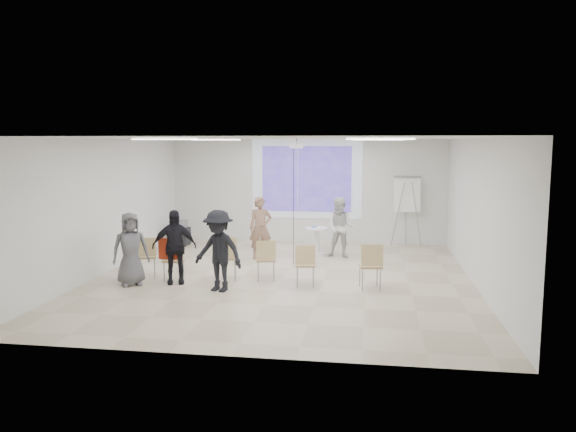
# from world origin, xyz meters

# --- Properties ---
(floor) EXTENTS (8.00, 9.00, 0.10)m
(floor) POSITION_xyz_m (0.00, 0.00, -0.05)
(floor) COLOR beige
(floor) RESTS_ON ground
(ceiling) EXTENTS (8.00, 9.00, 0.10)m
(ceiling) POSITION_xyz_m (0.00, 0.00, 3.05)
(ceiling) COLOR white
(ceiling) RESTS_ON wall_back
(wall_back) EXTENTS (8.00, 0.10, 3.00)m
(wall_back) POSITION_xyz_m (0.00, 4.55, 1.50)
(wall_back) COLOR silver
(wall_back) RESTS_ON floor
(wall_left) EXTENTS (0.10, 9.00, 3.00)m
(wall_left) POSITION_xyz_m (-4.05, 0.00, 1.50)
(wall_left) COLOR silver
(wall_left) RESTS_ON floor
(wall_right) EXTENTS (0.10, 9.00, 3.00)m
(wall_right) POSITION_xyz_m (4.05, 0.00, 1.50)
(wall_right) COLOR silver
(wall_right) RESTS_ON floor
(projection_halo) EXTENTS (3.20, 0.01, 2.30)m
(projection_halo) POSITION_xyz_m (0.00, 4.49, 1.85)
(projection_halo) COLOR silver
(projection_halo) RESTS_ON wall_back
(projection_image) EXTENTS (2.60, 0.01, 1.90)m
(projection_image) POSITION_xyz_m (0.00, 4.47, 1.85)
(projection_image) COLOR #4331A9
(projection_image) RESTS_ON wall_back
(pedestal_table) EXTENTS (0.64, 0.64, 0.74)m
(pedestal_table) POSITION_xyz_m (0.48, 2.62, 0.41)
(pedestal_table) COLOR white
(pedestal_table) RESTS_ON floor
(player_left) EXTENTS (0.75, 0.61, 1.78)m
(player_left) POSITION_xyz_m (-0.86, 1.93, 0.89)
(player_left) COLOR #97705C
(player_left) RESTS_ON floor
(player_right) EXTENTS (0.91, 0.77, 1.70)m
(player_right) POSITION_xyz_m (1.11, 2.39, 0.85)
(player_right) COLOR white
(player_right) RESTS_ON floor
(controller_left) EXTENTS (0.07, 0.12, 0.04)m
(controller_left) POSITION_xyz_m (-0.68, 2.18, 1.17)
(controller_left) COLOR white
(controller_left) RESTS_ON player_left
(controller_right) EXTENTS (0.06, 0.12, 0.04)m
(controller_right) POSITION_xyz_m (0.93, 2.64, 1.15)
(controller_right) COLOR white
(controller_right) RESTS_ON player_right
(chair_far_left) EXTENTS (0.55, 0.57, 0.89)m
(chair_far_left) POSITION_xyz_m (-2.93, -0.36, 0.53)
(chair_far_left) COLOR tan
(chair_far_left) RESTS_ON floor
(chair_left_mid) EXTENTS (0.41, 0.44, 0.85)m
(chair_left_mid) POSITION_xyz_m (-2.26, -0.56, 0.50)
(chair_left_mid) COLOR tan
(chair_left_mid) RESTS_ON floor
(chair_left_inner) EXTENTS (0.54, 0.56, 0.95)m
(chair_left_inner) POSITION_xyz_m (-1.15, -0.35, 0.56)
(chair_left_inner) COLOR tan
(chair_left_inner) RESTS_ON floor
(chair_center) EXTENTS (0.49, 0.51, 0.88)m
(chair_center) POSITION_xyz_m (-0.31, -0.26, 0.52)
(chair_center) COLOR tan
(chair_center) RESTS_ON floor
(chair_right_inner) EXTENTS (0.46, 0.48, 0.87)m
(chair_right_inner) POSITION_xyz_m (0.57, -0.62, 0.51)
(chair_right_inner) COLOR tan
(chair_right_inner) RESTS_ON floor
(chair_right_far) EXTENTS (0.51, 0.54, 0.93)m
(chair_right_far) POSITION_xyz_m (1.88, -0.68, 0.55)
(chair_right_far) COLOR tan
(chair_right_far) RESTS_ON floor
(red_jacket) EXTENTS (0.45, 0.12, 0.43)m
(red_jacket) POSITION_xyz_m (-2.27, -0.71, 0.72)
(red_jacket) COLOR #A02A13
(red_jacket) RESTS_ON chair_left_mid
(laptop) EXTENTS (0.39, 0.32, 0.03)m
(laptop) POSITION_xyz_m (-1.17, -0.25, 0.51)
(laptop) COLOR black
(laptop) RESTS_ON chair_left_inner
(audience_left) EXTENTS (1.17, 0.91, 1.77)m
(audience_left) POSITION_xyz_m (-2.15, -0.76, 0.88)
(audience_left) COLOR black
(audience_left) RESTS_ON floor
(audience_mid) EXTENTS (1.32, 0.98, 1.83)m
(audience_mid) POSITION_xyz_m (-1.08, -1.21, 0.91)
(audience_mid) COLOR black
(audience_mid) RESTS_ON floor
(audience_outer) EXTENTS (0.98, 0.89, 1.68)m
(audience_outer) POSITION_xyz_m (-2.98, -1.02, 0.84)
(audience_outer) COLOR slate
(audience_outer) RESTS_ON floor
(flipchart_easel) EXTENTS (0.86, 0.65, 1.99)m
(flipchart_easel) POSITION_xyz_m (2.85, 4.18, 1.46)
(flipchart_easel) COLOR gray
(flipchart_easel) RESTS_ON floor
(av_cart) EXTENTS (0.51, 0.42, 0.73)m
(av_cart) POSITION_xyz_m (-3.48, 3.40, 0.33)
(av_cart) COLOR black
(av_cart) RESTS_ON floor
(ceiling_projector) EXTENTS (0.30, 0.25, 3.00)m
(ceiling_projector) POSITION_xyz_m (0.10, 1.49, 2.69)
(ceiling_projector) COLOR white
(ceiling_projector) RESTS_ON ceiling
(fluor_panel_nw) EXTENTS (1.20, 0.30, 0.02)m
(fluor_panel_nw) POSITION_xyz_m (-2.00, 2.00, 2.97)
(fluor_panel_nw) COLOR white
(fluor_panel_nw) RESTS_ON ceiling
(fluor_panel_ne) EXTENTS (1.20, 0.30, 0.02)m
(fluor_panel_ne) POSITION_xyz_m (2.00, 2.00, 2.97)
(fluor_panel_ne) COLOR white
(fluor_panel_ne) RESTS_ON ceiling
(fluor_panel_sw) EXTENTS (1.20, 0.30, 0.02)m
(fluor_panel_sw) POSITION_xyz_m (-2.00, -1.50, 2.97)
(fluor_panel_sw) COLOR white
(fluor_panel_sw) RESTS_ON ceiling
(fluor_panel_se) EXTENTS (1.20, 0.30, 0.02)m
(fluor_panel_se) POSITION_xyz_m (2.00, -1.50, 2.97)
(fluor_panel_se) COLOR white
(fluor_panel_se) RESTS_ON ceiling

